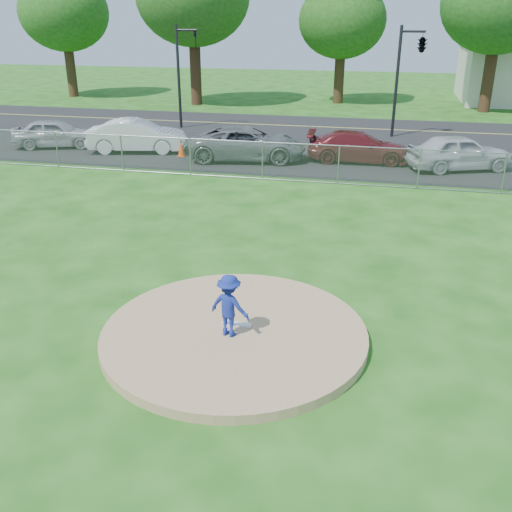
{
  "coord_description": "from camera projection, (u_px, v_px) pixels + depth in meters",
  "views": [
    {
      "loc": [
        2.65,
        -9.73,
        6.12
      ],
      "look_at": [
        0.0,
        2.0,
        1.0
      ],
      "focal_mm": 40.0,
      "sensor_mm": 36.0,
      "label": 1
    }
  ],
  "objects": [
    {
      "name": "pitcher",
      "position": [
        229.0,
        306.0,
        11.17
      ],
      "size": [
        0.93,
        0.68,
        1.29
      ],
      "primitive_type": "imported",
      "rotation": [
        0.0,
        0.0,
        2.88
      ],
      "color": "navy",
      "rests_on": "pitchers_mound"
    },
    {
      "name": "parking_lot",
      "position": [
        325.0,
        157.0,
        26.47
      ],
      "size": [
        50.0,
        8.0,
        0.01
      ],
      "primitive_type": "cube",
      "color": "black",
      "rests_on": "ground"
    },
    {
      "name": "parked_car_darkred",
      "position": [
        358.0,
        147.0,
        25.33
      ],
      "size": [
        4.61,
        2.04,
        1.32
      ],
      "primitive_type": "imported",
      "rotation": [
        0.0,
        0.0,
        1.61
      ],
      "color": "maroon",
      "rests_on": "parking_lot"
    },
    {
      "name": "ground",
      "position": [
        305.0,
        197.0,
        20.64
      ],
      "size": [
        120.0,
        120.0,
        0.0
      ],
      "primitive_type": "plane",
      "color": "#185111",
      "rests_on": "ground"
    },
    {
      "name": "street",
      "position": [
        339.0,
        128.0,
        33.2
      ],
      "size": [
        60.0,
        7.0,
        0.01
      ],
      "primitive_type": "cube",
      "color": "black",
      "rests_on": "ground"
    },
    {
      "name": "pitchers_mound",
      "position": [
        234.0,
        334.0,
        11.62
      ],
      "size": [
        5.4,
        5.4,
        0.2
      ],
      "primitive_type": "cylinder",
      "color": "tan",
      "rests_on": "ground"
    },
    {
      "name": "parked_car_gray",
      "position": [
        247.0,
        144.0,
        25.61
      ],
      "size": [
        5.53,
        3.19,
        1.45
      ],
      "primitive_type": "imported",
      "rotation": [
        0.0,
        0.0,
        1.73
      ],
      "color": "slate",
      "rests_on": "parking_lot"
    },
    {
      "name": "traffic_signal_left",
      "position": [
        182.0,
        67.0,
        31.87
      ],
      "size": [
        1.28,
        0.2,
        5.6
      ],
      "color": "black",
      "rests_on": "ground"
    },
    {
      "name": "parked_car_silver",
      "position": [
        55.0,
        133.0,
        28.06
      ],
      "size": [
        4.35,
        2.81,
        1.38
      ],
      "primitive_type": "imported",
      "rotation": [
        0.0,
        0.0,
        1.89
      ],
      "color": "#A9A8AD",
      "rests_on": "parking_lot"
    },
    {
      "name": "tree_far_left",
      "position": [
        62.0,
        0.0,
        42.97
      ],
      "size": [
        6.72,
        6.72,
        10.74
      ],
      "color": "#372214",
      "rests_on": "ground"
    },
    {
      "name": "chain_link_fence",
      "position": [
        313.0,
        164.0,
        22.14
      ],
      "size": [
        40.0,
        0.06,
        1.5
      ],
      "primitive_type": "cube",
      "color": "gray",
      "rests_on": "ground"
    },
    {
      "name": "parked_car_pearl",
      "position": [
        460.0,
        152.0,
        23.97
      ],
      "size": [
        4.69,
        3.21,
        1.48
      ],
      "primitive_type": "imported",
      "rotation": [
        0.0,
        0.0,
        1.94
      ],
      "color": "silver",
      "rests_on": "parking_lot"
    },
    {
      "name": "tree_center",
      "position": [
        343.0,
        8.0,
        39.84
      ],
      "size": [
        6.16,
        6.16,
        9.84
      ],
      "color": "#352113",
      "rests_on": "ground"
    },
    {
      "name": "pitching_rubber",
      "position": [
        237.0,
        324.0,
        11.76
      ],
      "size": [
        0.6,
        0.15,
        0.04
      ],
      "primitive_type": "cube",
      "color": "white",
      "rests_on": "pitchers_mound"
    },
    {
      "name": "traffic_signal_center",
      "position": [
        420.0,
        46.0,
        28.79
      ],
      "size": [
        1.42,
        2.48,
        5.6
      ],
      "color": "black",
      "rests_on": "ground"
    },
    {
      "name": "parked_car_white",
      "position": [
        137.0,
        136.0,
        27.09
      ],
      "size": [
        4.85,
        2.57,
        1.52
      ],
      "primitive_type": "imported",
      "rotation": [
        0.0,
        0.0,
        1.79
      ],
      "color": "white",
      "rests_on": "parking_lot"
    },
    {
      "name": "traffic_cone",
      "position": [
        181.0,
        149.0,
        26.39
      ],
      "size": [
        0.36,
        0.36,
        0.7
      ],
      "primitive_type": "cone",
      "color": "#F24D0C",
      "rests_on": "parking_lot"
    }
  ]
}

